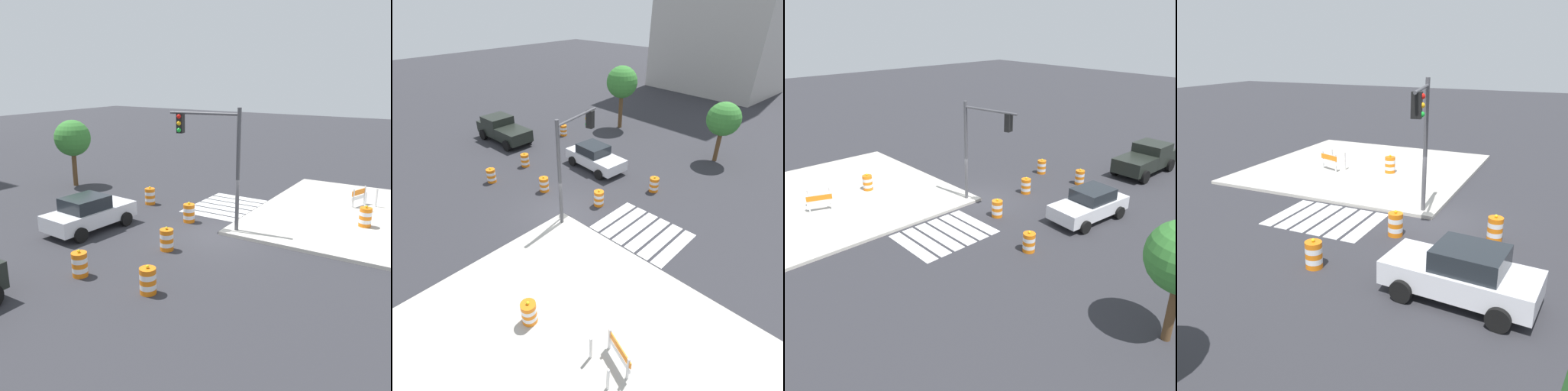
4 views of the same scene
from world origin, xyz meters
The scene contains 13 objects.
ground_plane centered at (0.00, 0.00, 0.00)m, with size 120.00×120.00×0.00m, color #2D2D33.
sidewalk_corner centered at (6.00, -6.00, 0.07)m, with size 12.00×12.00×0.15m, color #BCB7AD.
crosswalk_stripes centered at (4.00, 1.80, 0.01)m, with size 4.35×3.20×0.02m.
sports_car centered at (-2.60, 5.42, 0.81)m, with size 4.44×2.42×1.63m.
pickup_truck centered at (-11.46, 3.84, 0.97)m, with size 5.15×2.35×1.92m.
traffic_barrel_near_corner centered at (0.77, 2.08, 0.45)m, with size 0.56×0.56×1.02m.
traffic_barrel_crosswalk_end centered at (2.16, 5.56, 0.45)m, with size 0.56×0.56×1.02m.
traffic_barrel_median_far centered at (-6.29, 2.20, 0.45)m, with size 0.56×0.56×1.02m.
traffic_barrel_far_curb centered at (-2.70, 0.95, 0.45)m, with size 0.56×0.56×1.02m.
traffic_barrel_lane_center centered at (-6.01, -0.67, 0.45)m, with size 0.56×0.56×1.02m.
traffic_barrel_on_sidewalk centered at (4.21, -5.47, 0.60)m, with size 0.56×0.56×1.02m.
construction_barricade centered at (7.46, -4.62, 0.72)m, with size 1.42×1.14×1.00m.
traffic_light_pole centered at (0.37, 0.51, 3.91)m, with size 0.90×3.24×5.50m.
Camera 3 is at (14.57, 16.15, 9.69)m, focal length 38.24 mm.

